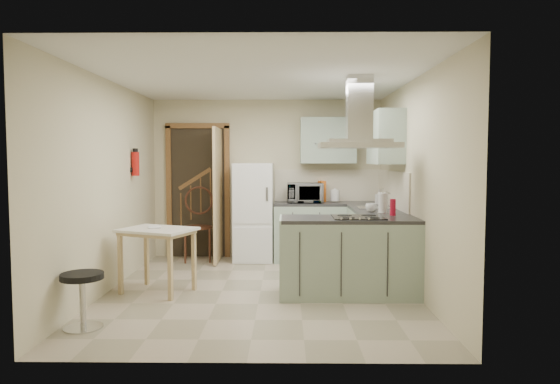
{
  "coord_description": "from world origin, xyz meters",
  "views": [
    {
      "loc": [
        0.3,
        -5.84,
        1.57
      ],
      "look_at": [
        0.23,
        0.45,
        1.15
      ],
      "focal_mm": 32.0,
      "sensor_mm": 36.0,
      "label": 1
    }
  ],
  "objects_px": {
    "extractor_hood": "(359,145)",
    "stool": "(83,300)",
    "peninsula": "(349,257)",
    "bentwood_chair": "(197,227)",
    "fridge": "(253,212)",
    "drop_leaf_table": "(158,260)",
    "microwave": "(305,193)"
  },
  "relations": [
    {
      "from": "fridge",
      "to": "microwave",
      "type": "bearing_deg",
      "value": -2.88
    },
    {
      "from": "bentwood_chair",
      "to": "drop_leaf_table",
      "type": "bearing_deg",
      "value": -104.53
    },
    {
      "from": "extractor_hood",
      "to": "bentwood_chair",
      "type": "relative_size",
      "value": 0.87
    },
    {
      "from": "fridge",
      "to": "peninsula",
      "type": "height_order",
      "value": "fridge"
    },
    {
      "from": "fridge",
      "to": "drop_leaf_table",
      "type": "distance_m",
      "value": 2.15
    },
    {
      "from": "peninsula",
      "to": "drop_leaf_table",
      "type": "xyz_separation_m",
      "value": [
        -2.23,
        0.11,
        -0.07
      ]
    },
    {
      "from": "bentwood_chair",
      "to": "microwave",
      "type": "height_order",
      "value": "microwave"
    },
    {
      "from": "fridge",
      "to": "stool",
      "type": "bearing_deg",
      "value": -113.85
    },
    {
      "from": "drop_leaf_table",
      "to": "bentwood_chair",
      "type": "distance_m",
      "value": 1.83
    },
    {
      "from": "extractor_hood",
      "to": "bentwood_chair",
      "type": "xyz_separation_m",
      "value": [
        -2.19,
        1.93,
        -1.2
      ]
    },
    {
      "from": "peninsula",
      "to": "stool",
      "type": "height_order",
      "value": "peninsula"
    },
    {
      "from": "extractor_hood",
      "to": "microwave",
      "type": "relative_size",
      "value": 1.67
    },
    {
      "from": "extractor_hood",
      "to": "microwave",
      "type": "xyz_separation_m",
      "value": [
        -0.53,
        1.94,
        -0.67
      ]
    },
    {
      "from": "peninsula",
      "to": "drop_leaf_table",
      "type": "relative_size",
      "value": 1.92
    },
    {
      "from": "bentwood_chair",
      "to": "stool",
      "type": "relative_size",
      "value": 1.98
    },
    {
      "from": "bentwood_chair",
      "to": "stool",
      "type": "bearing_deg",
      "value": -109.58
    },
    {
      "from": "fridge",
      "to": "bentwood_chair",
      "type": "xyz_separation_m",
      "value": [
        -0.86,
        -0.05,
        -0.23
      ]
    },
    {
      "from": "fridge",
      "to": "microwave",
      "type": "height_order",
      "value": "fridge"
    },
    {
      "from": "peninsula",
      "to": "extractor_hood",
      "type": "bearing_deg",
      "value": 0.0
    },
    {
      "from": "fridge",
      "to": "peninsula",
      "type": "bearing_deg",
      "value": -58.26
    },
    {
      "from": "fridge",
      "to": "stool",
      "type": "height_order",
      "value": "fridge"
    },
    {
      "from": "peninsula",
      "to": "microwave",
      "type": "distance_m",
      "value": 2.08
    },
    {
      "from": "bentwood_chair",
      "to": "stool",
      "type": "height_order",
      "value": "bentwood_chair"
    },
    {
      "from": "fridge",
      "to": "stool",
      "type": "relative_size",
      "value": 2.87
    },
    {
      "from": "fridge",
      "to": "drop_leaf_table",
      "type": "relative_size",
      "value": 1.86
    },
    {
      "from": "fridge",
      "to": "extractor_hood",
      "type": "height_order",
      "value": "extractor_hood"
    },
    {
      "from": "extractor_hood",
      "to": "stool",
      "type": "xyz_separation_m",
      "value": [
        -2.71,
        -1.15,
        -1.46
      ]
    },
    {
      "from": "drop_leaf_table",
      "to": "microwave",
      "type": "bearing_deg",
      "value": 67.06
    },
    {
      "from": "extractor_hood",
      "to": "microwave",
      "type": "height_order",
      "value": "extractor_hood"
    },
    {
      "from": "extractor_hood",
      "to": "stool",
      "type": "height_order",
      "value": "extractor_hood"
    },
    {
      "from": "peninsula",
      "to": "stool",
      "type": "relative_size",
      "value": 2.97
    },
    {
      "from": "peninsula",
      "to": "extractor_hood",
      "type": "relative_size",
      "value": 1.72
    }
  ]
}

